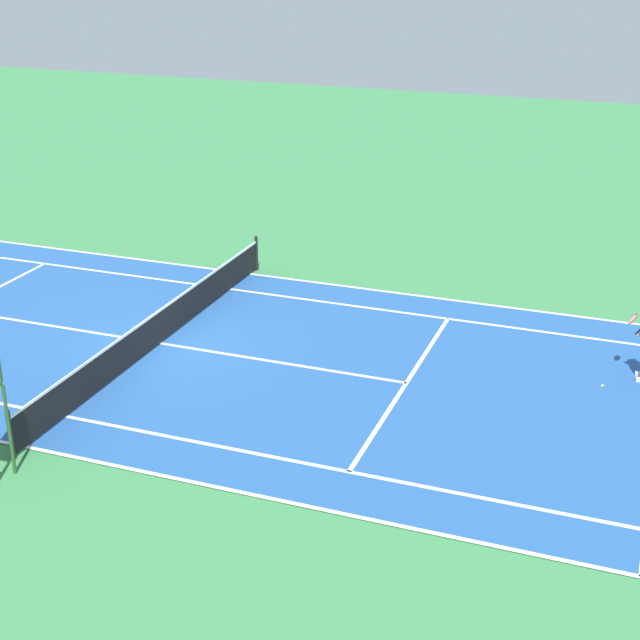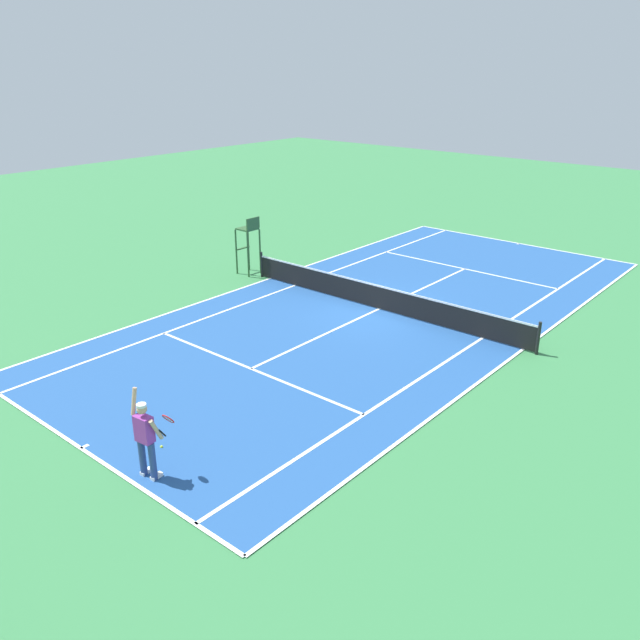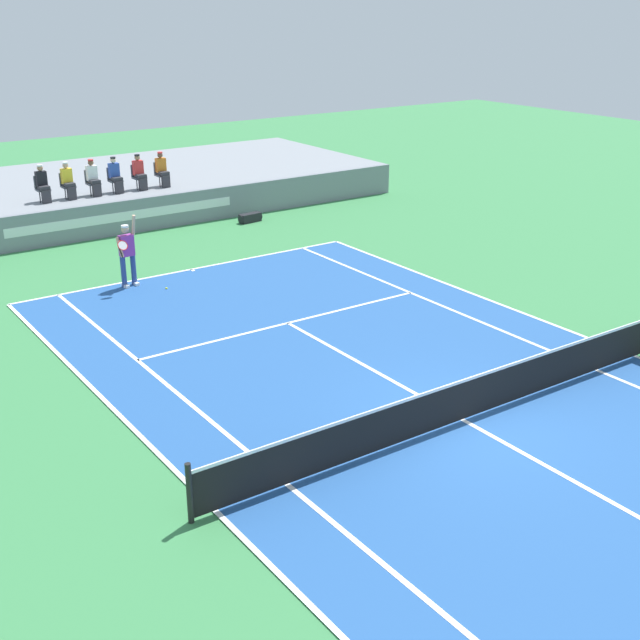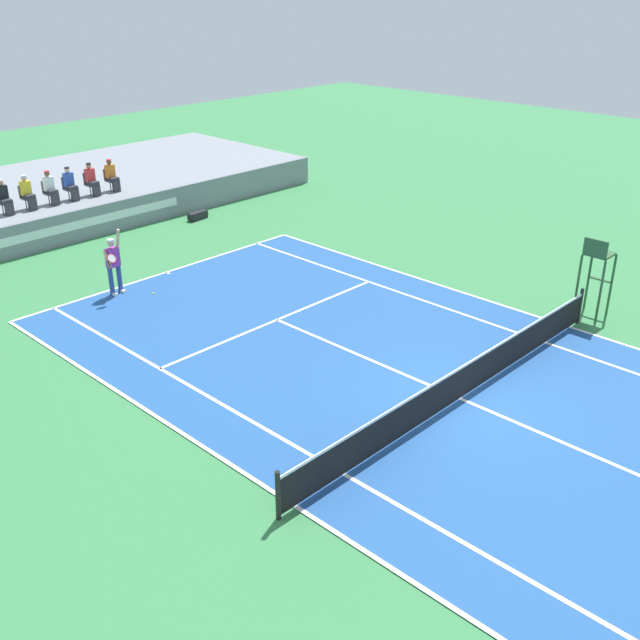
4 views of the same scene
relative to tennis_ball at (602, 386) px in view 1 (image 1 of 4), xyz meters
The scene contains 4 objects.
ground_plane 10.74m from the tennis_ball, 82.52° to the right, with size 80.00×80.00×0.00m, color #387F47.
court 10.74m from the tennis_ball, 82.52° to the right, with size 11.08×23.88×0.03m.
net 10.75m from the tennis_ball, 82.52° to the right, with size 11.98×0.10×1.07m.
tennis_ball is the anchor object (origin of this frame).
Camera 1 is at (19.21, 11.42, 9.85)m, focal length 53.70 mm.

